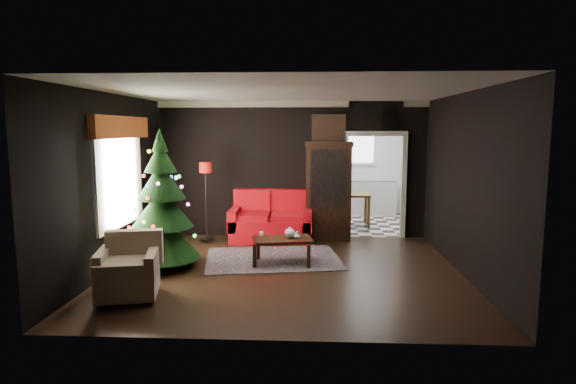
{
  "coord_description": "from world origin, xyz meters",
  "views": [
    {
      "loc": [
        0.41,
        -7.3,
        2.24
      ],
      "look_at": [
        0.0,
        0.9,
        1.15
      ],
      "focal_mm": 29.61,
      "sensor_mm": 36.0,
      "label": 1
    }
  ],
  "objects_px": {
    "curio_cabinet": "(328,193)",
    "teapot": "(290,233)",
    "wall_clock": "(388,122)",
    "floor_lamp": "(206,201)",
    "kitchen_table": "(354,209)",
    "loveseat": "(271,216)",
    "armchair": "(127,265)",
    "coffee_table": "(283,251)",
    "christmas_tree": "(162,204)"
  },
  "relations": [
    {
      "from": "loveseat",
      "to": "coffee_table",
      "type": "bearing_deg",
      "value": -78.53
    },
    {
      "from": "loveseat",
      "to": "kitchen_table",
      "type": "bearing_deg",
      "value": 42.51
    },
    {
      "from": "kitchen_table",
      "to": "coffee_table",
      "type": "bearing_deg",
      "value": -113.93
    },
    {
      "from": "christmas_tree",
      "to": "armchair",
      "type": "relative_size",
      "value": 2.8
    },
    {
      "from": "floor_lamp",
      "to": "curio_cabinet",
      "type": "bearing_deg",
      "value": 9.86
    },
    {
      "from": "floor_lamp",
      "to": "armchair",
      "type": "height_order",
      "value": "floor_lamp"
    },
    {
      "from": "floor_lamp",
      "to": "armchair",
      "type": "relative_size",
      "value": 1.9
    },
    {
      "from": "armchair",
      "to": "wall_clock",
      "type": "bearing_deg",
      "value": 31.25
    },
    {
      "from": "floor_lamp",
      "to": "wall_clock",
      "type": "height_order",
      "value": "wall_clock"
    },
    {
      "from": "curio_cabinet",
      "to": "wall_clock",
      "type": "xyz_separation_m",
      "value": [
        1.2,
        0.18,
        1.43
      ]
    },
    {
      "from": "loveseat",
      "to": "christmas_tree",
      "type": "relative_size",
      "value": 0.75
    },
    {
      "from": "curio_cabinet",
      "to": "wall_clock",
      "type": "distance_m",
      "value": 1.88
    },
    {
      "from": "christmas_tree",
      "to": "kitchen_table",
      "type": "bearing_deg",
      "value": 46.69
    },
    {
      "from": "wall_clock",
      "to": "kitchen_table",
      "type": "distance_m",
      "value": 2.43
    },
    {
      "from": "floor_lamp",
      "to": "coffee_table",
      "type": "height_order",
      "value": "floor_lamp"
    },
    {
      "from": "floor_lamp",
      "to": "christmas_tree",
      "type": "xyz_separation_m",
      "value": [
        -0.32,
        -1.74,
        0.22
      ]
    },
    {
      "from": "christmas_tree",
      "to": "teapot",
      "type": "distance_m",
      "value": 2.13
    },
    {
      "from": "curio_cabinet",
      "to": "christmas_tree",
      "type": "xyz_separation_m",
      "value": [
        -2.74,
        -2.16,
        0.1
      ]
    },
    {
      "from": "christmas_tree",
      "to": "armchair",
      "type": "xyz_separation_m",
      "value": [
        -0.02,
        -1.44,
        -0.59
      ]
    },
    {
      "from": "curio_cabinet",
      "to": "teapot",
      "type": "height_order",
      "value": "curio_cabinet"
    },
    {
      "from": "wall_clock",
      "to": "christmas_tree",
      "type": "bearing_deg",
      "value": -149.24
    },
    {
      "from": "armchair",
      "to": "teapot",
      "type": "height_order",
      "value": "armchair"
    },
    {
      "from": "christmas_tree",
      "to": "coffee_table",
      "type": "bearing_deg",
      "value": 8.64
    },
    {
      "from": "christmas_tree",
      "to": "wall_clock",
      "type": "xyz_separation_m",
      "value": [
        3.94,
        2.34,
        1.33
      ]
    },
    {
      "from": "christmas_tree",
      "to": "kitchen_table",
      "type": "xyz_separation_m",
      "value": [
        3.39,
        3.59,
        -0.68
      ]
    },
    {
      "from": "christmas_tree",
      "to": "teapot",
      "type": "height_order",
      "value": "christmas_tree"
    },
    {
      "from": "wall_clock",
      "to": "teapot",
      "type": "bearing_deg",
      "value": -132.7
    },
    {
      "from": "curio_cabinet",
      "to": "teapot",
      "type": "distance_m",
      "value": 2.04
    },
    {
      "from": "coffee_table",
      "to": "teapot",
      "type": "distance_m",
      "value": 0.33
    },
    {
      "from": "armchair",
      "to": "wall_clock",
      "type": "height_order",
      "value": "wall_clock"
    },
    {
      "from": "curio_cabinet",
      "to": "christmas_tree",
      "type": "height_order",
      "value": "christmas_tree"
    },
    {
      "from": "wall_clock",
      "to": "kitchen_table",
      "type": "bearing_deg",
      "value": 113.75
    },
    {
      "from": "floor_lamp",
      "to": "wall_clock",
      "type": "distance_m",
      "value": 3.98
    },
    {
      "from": "floor_lamp",
      "to": "teapot",
      "type": "height_order",
      "value": "floor_lamp"
    },
    {
      "from": "curio_cabinet",
      "to": "floor_lamp",
      "type": "bearing_deg",
      "value": -170.14
    },
    {
      "from": "christmas_tree",
      "to": "coffee_table",
      "type": "xyz_separation_m",
      "value": [
        1.92,
        0.29,
        -0.82
      ]
    },
    {
      "from": "floor_lamp",
      "to": "kitchen_table",
      "type": "height_order",
      "value": "floor_lamp"
    },
    {
      "from": "kitchen_table",
      "to": "floor_lamp",
      "type": "bearing_deg",
      "value": -148.89
    },
    {
      "from": "floor_lamp",
      "to": "wall_clock",
      "type": "bearing_deg",
      "value": 9.42
    },
    {
      "from": "armchair",
      "to": "christmas_tree",
      "type": "bearing_deg",
      "value": 76.62
    },
    {
      "from": "curio_cabinet",
      "to": "coffee_table",
      "type": "distance_m",
      "value": 2.17
    },
    {
      "from": "wall_clock",
      "to": "floor_lamp",
      "type": "bearing_deg",
      "value": -170.58
    },
    {
      "from": "teapot",
      "to": "wall_clock",
      "type": "distance_m",
      "value": 3.35
    },
    {
      "from": "curio_cabinet",
      "to": "armchair",
      "type": "bearing_deg",
      "value": -127.5
    },
    {
      "from": "coffee_table",
      "to": "teapot",
      "type": "bearing_deg",
      "value": -1.16
    },
    {
      "from": "curio_cabinet",
      "to": "kitchen_table",
      "type": "relative_size",
      "value": 2.53
    },
    {
      "from": "floor_lamp",
      "to": "christmas_tree",
      "type": "bearing_deg",
      "value": -100.49
    },
    {
      "from": "loveseat",
      "to": "armchair",
      "type": "bearing_deg",
      "value": -115.5
    },
    {
      "from": "loveseat",
      "to": "teapot",
      "type": "height_order",
      "value": "loveseat"
    },
    {
      "from": "wall_clock",
      "to": "kitchen_table",
      "type": "xyz_separation_m",
      "value": [
        -0.55,
        1.25,
        -2.0
      ]
    }
  ]
}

